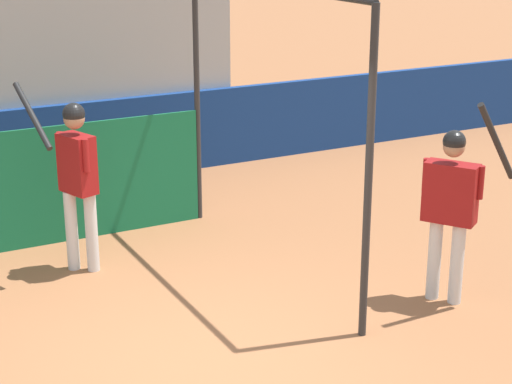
% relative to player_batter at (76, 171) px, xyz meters
% --- Properties ---
extents(ground_plane, '(60.00, 60.00, 0.00)m').
position_rel_player_batter_xyz_m(ground_plane, '(0.31, -2.47, -1.11)').
color(ground_plane, '#935B38').
extents(outfield_wall, '(24.00, 0.12, 1.17)m').
position_rel_player_batter_xyz_m(outfield_wall, '(0.31, 2.97, -0.52)').
color(outfield_wall, navy).
rests_on(outfield_wall, ground).
extents(batting_cage, '(3.45, 3.64, 2.99)m').
position_rel_player_batter_xyz_m(batting_cage, '(0.10, 0.27, 0.18)').
color(batting_cage, '#282828').
rests_on(batting_cage, ground).
extents(player_batter, '(0.65, 0.79, 1.99)m').
position_rel_player_batter_xyz_m(player_batter, '(0.00, 0.00, 0.00)').
color(player_batter, silver).
rests_on(player_batter, ground).
extents(player_waiting, '(0.72, 0.69, 2.06)m').
position_rel_player_batter_xyz_m(player_waiting, '(2.93, -2.42, -0.06)').
color(player_waiting, silver).
rests_on(player_waiting, ground).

